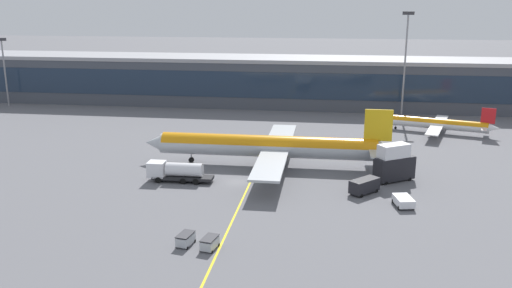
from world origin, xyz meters
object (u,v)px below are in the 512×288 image
fuel_tanker (176,171)px  baggage_cart_1 (210,243)px  catering_lift (394,163)px  crew_van (364,185)px  pushback_tug (404,201)px  commuter_jet_far (434,123)px  main_airliner (269,146)px  baggage_cart_0 (186,239)px

fuel_tanker → baggage_cart_1: fuel_tanker is taller
fuel_tanker → catering_lift: bearing=8.5°
fuel_tanker → crew_van: size_ratio=2.13×
pushback_tug → commuter_jet_far: 48.77m
main_airliner → crew_van: 20.41m
main_airliner → catering_lift: main_airliner is taller
fuel_tanker → pushback_tug: size_ratio=2.58×
main_airliner → baggage_cart_1: bearing=-95.3°
catering_lift → baggage_cart_0: catering_lift is taller
catering_lift → commuter_jet_far: bearing=70.6°
commuter_jet_far → baggage_cart_1: bearing=-119.8°
pushback_tug → baggage_cart_0: baggage_cart_0 is taller
pushback_tug → commuter_jet_far: size_ratio=0.16×
crew_van → commuter_jet_far: bearing=67.4°
catering_lift → commuter_jet_far: (12.57, 35.71, -0.96)m
pushback_tug → catering_lift: bearing=91.5°
crew_van → commuter_jet_far: size_ratio=0.19×
main_airliner → catering_lift: size_ratio=6.52×
fuel_tanker → crew_van: fuel_tanker is taller
crew_van → commuter_jet_far: commuter_jet_far is taller
catering_lift → pushback_tug: bearing=-88.5°
baggage_cart_0 → main_airliner: bearing=79.4°
pushback_tug → baggage_cart_0: size_ratio=1.45×
catering_lift → main_airliner: bearing=165.4°
baggage_cart_1 → fuel_tanker: bearing=115.1°
baggage_cart_0 → crew_van: bearing=43.7°
pushback_tug → baggage_cart_0: (-27.84, -16.75, -0.07)m
main_airliner → pushback_tug: size_ratio=10.99×
catering_lift → baggage_cart_1: catering_lift is taller
catering_lift → crew_van: bearing=-127.1°
baggage_cart_0 → fuel_tanker: bearing=109.0°
catering_lift → baggage_cart_0: bearing=-134.3°
pushback_tug → baggage_cart_1: baggage_cart_1 is taller
crew_van → catering_lift: catering_lift is taller
crew_van → catering_lift: size_ratio=0.72×
pushback_tug → crew_van: 7.19m
main_airliner → fuel_tanker: main_airliner is taller
pushback_tug → baggage_cart_1: size_ratio=1.45×
pushback_tug → fuel_tanker: bearing=170.2°
fuel_tanker → baggage_cart_0: bearing=-71.0°
fuel_tanker → crew_van: bearing=-2.8°
commuter_jet_far → pushback_tug: bearing=-104.6°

